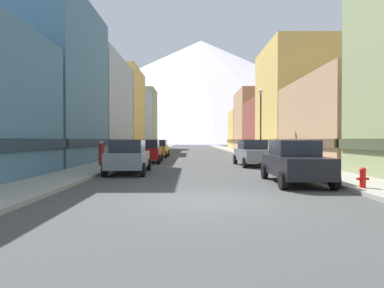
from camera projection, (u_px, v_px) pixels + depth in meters
ground_plane at (207, 200)px, 9.61m from camera, size 400.00×400.00×0.00m
sidewalk_left at (149, 152)px, 44.57m from camera, size 2.50×100.00×0.15m
sidewalk_right at (239, 152)px, 44.64m from camera, size 2.50×100.00×0.15m
storefront_left_1 at (42, 87)px, 22.86m from camera, size 7.26×9.44×11.39m
storefront_left_2 at (92, 109)px, 33.79m from camera, size 6.87×11.75×10.24m
storefront_left_3 at (109, 112)px, 45.21m from camera, size 9.03×10.31×11.55m
storefront_left_4 at (131, 122)px, 55.52m from camera, size 6.58×9.63×9.93m
storefront_left_5 at (131, 120)px, 64.74m from camera, size 10.22×8.02×11.84m
storefront_right_1 at (355, 123)px, 23.57m from camera, size 8.35×11.85×6.27m
storefront_right_2 at (310, 103)px, 34.87m from camera, size 10.14×10.34×11.74m
storefront_right_3 at (284, 127)px, 44.83m from camera, size 10.26×9.37×7.23m
storefront_right_4 at (263, 122)px, 54.91m from camera, size 9.06×10.27×10.04m
storefront_right_5 at (249, 130)px, 64.87m from camera, size 7.74×8.49×7.58m
car_left_0 at (129, 157)px, 17.29m from camera, size 2.22×4.47×1.78m
car_left_1 at (148, 151)px, 25.43m from camera, size 2.20×4.46×1.78m
car_left_2 at (158, 148)px, 33.50m from camera, size 2.09×4.42×1.78m
car_right_0 at (295, 162)px, 13.34m from camera, size 2.17×4.45×1.78m
car_right_1 at (253, 153)px, 22.30m from camera, size 2.23×4.47×1.78m
fire_hydrant_near at (363, 177)px, 11.17m from camera, size 0.40×0.22×0.70m
parking_meter_near at (317, 156)px, 15.92m from camera, size 0.14×0.10×1.33m
potted_plant_0 at (116, 151)px, 28.43m from camera, size 0.72×0.72×1.07m
pedestrian_0 at (101, 154)px, 20.94m from camera, size 0.36×0.36×1.55m
streetlamp_right at (261, 113)px, 26.88m from camera, size 0.36×0.36×5.86m
mountain_backdrop at (201, 91)px, 269.05m from camera, size 313.87×313.87×83.78m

